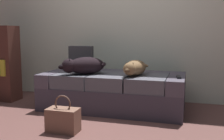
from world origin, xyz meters
TOP-DOWN VIEW (x-y plane):
  - ground_plane at (0.00, 0.00)m, footprint 10.00×10.00m
  - back_wall at (0.00, 1.63)m, footprint 6.40×0.10m
  - couch at (0.00, 0.98)m, footprint 1.83×0.85m
  - dog_dark at (-0.34, 0.80)m, footprint 0.58×0.51m
  - dog_tan at (0.31, 0.87)m, footprint 0.30×0.56m
  - tv_remote at (0.84, 0.83)m, footprint 0.07×0.16m
  - throw_pillow at (-0.55, 1.20)m, footprint 0.35×0.15m
  - handbag at (-0.24, 0.01)m, footprint 0.32×0.18m

SIDE VIEW (x-z plane):
  - ground_plane at x=0.00m, z-range 0.00..0.00m
  - handbag at x=-0.24m, z-range -0.06..0.31m
  - couch at x=0.00m, z-range 0.00..0.47m
  - tv_remote at x=0.84m, z-range 0.47..0.49m
  - dog_tan at x=0.31m, z-range 0.47..0.66m
  - dog_dark at x=-0.34m, z-range 0.47..0.69m
  - throw_pillow at x=-0.55m, z-range 0.47..0.81m
  - back_wall at x=0.00m, z-range 0.00..2.80m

